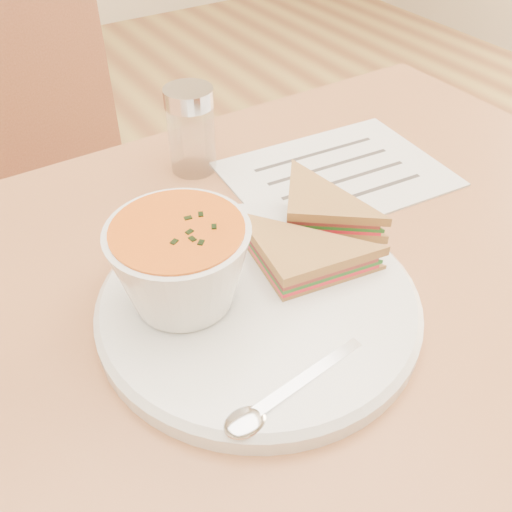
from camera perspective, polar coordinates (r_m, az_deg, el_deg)
dining_table at (r=0.88m, az=1.78°, el=-20.94°), size 1.00×0.70×0.75m
chair_far at (r=1.14m, az=-14.57°, el=1.74°), size 0.52×0.52×0.90m
plate at (r=0.54m, az=0.25°, el=-4.89°), size 0.38×0.38×0.02m
soup_bowl at (r=0.51m, az=-7.48°, el=-1.25°), size 0.14×0.14×0.09m
sandwich_half_a at (r=0.52m, az=2.71°, el=-3.78°), size 0.13×0.13×0.03m
sandwich_half_b at (r=0.58m, az=3.06°, el=3.02°), size 0.14×0.14×0.03m
spoon at (r=0.47m, az=4.01°, el=-12.83°), size 0.18×0.06×0.01m
paper_menu at (r=0.74m, az=8.03°, el=8.10°), size 0.28×0.22×0.00m
condiment_shaker at (r=0.73m, az=-6.50°, el=12.39°), size 0.07×0.07×0.11m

